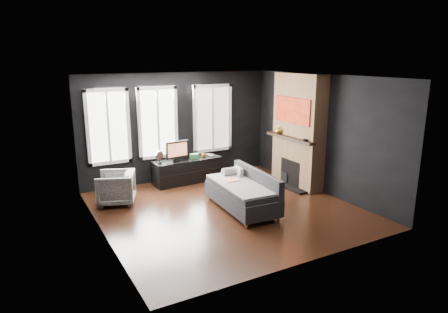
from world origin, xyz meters
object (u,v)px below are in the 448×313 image
armchair (116,186)px  monitor (177,150)px  mantel_vase (279,130)px  mug (203,155)px  book (208,152)px  sofa (242,191)px  media_console (187,171)px

armchair → monitor: (1.68, 0.64, 0.48)m
mantel_vase → mug: bearing=145.7°
monitor → mantel_vase: 2.54m
monitor → book: size_ratio=2.80×
book → mantel_vase: mantel_vase is taller
sofa → mug: (0.23, 2.25, 0.25)m
sofa → media_console: size_ratio=1.09×
sofa → armchair: 2.70m
sofa → monitor: bearing=105.8°
sofa → book: book is taller
mantel_vase → book: bearing=141.5°
mantel_vase → media_console: bearing=152.4°
book → media_console: bearing=-173.9°
armchair → book: (2.55, 0.71, 0.32)m
media_console → armchair: bearing=-164.7°
sofa → book: (0.38, 2.31, 0.30)m
sofa → mug: size_ratio=15.99×
sofa → media_console: 2.26m
sofa → monitor: size_ratio=3.07×
armchair → mantel_vase: bearing=105.7°
armchair → mug: (2.40, 0.65, 0.27)m
armchair → book: bearing=127.1°
media_console → book: 0.73m
media_console → mug: mug is taller
media_console → book: (0.61, 0.07, 0.41)m
armchair → mantel_vase: mantel_vase is taller
media_console → mantel_vase: 2.49m
monitor → armchair: bearing=-166.3°
media_console → monitor: 0.63m
sofa → armchair: bearing=147.2°
armchair → media_console: size_ratio=0.44×
mug → book: book is taller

